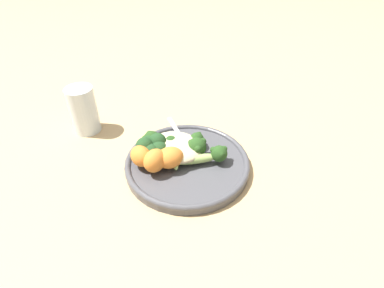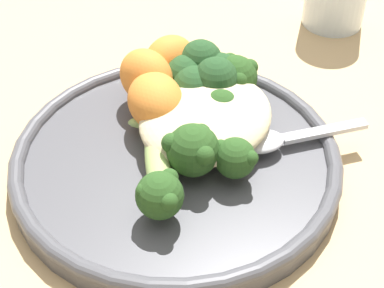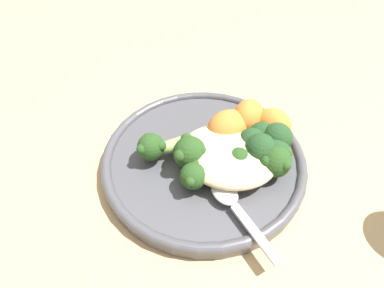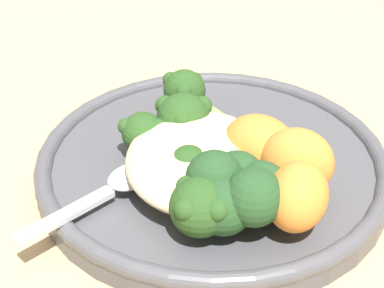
# 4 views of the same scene
# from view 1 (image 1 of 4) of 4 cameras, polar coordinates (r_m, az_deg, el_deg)

# --- Properties ---
(ground_plane) EXTENTS (4.00, 4.00, 0.00)m
(ground_plane) POSITION_cam_1_polar(r_m,az_deg,el_deg) (0.61, -0.31, -3.58)
(ground_plane) COLOR tan
(plate) EXTENTS (0.25, 0.25, 0.02)m
(plate) POSITION_cam_1_polar(r_m,az_deg,el_deg) (0.60, -1.26, -3.54)
(plate) COLOR #4C4C51
(plate) RESTS_ON ground_plane
(quinoa_mound) EXTENTS (0.11, 0.09, 0.03)m
(quinoa_mound) POSITION_cam_1_polar(r_m,az_deg,el_deg) (0.59, -3.18, -0.55)
(quinoa_mound) COLOR beige
(quinoa_mound) RESTS_ON plate
(broccoli_stalk_0) EXTENTS (0.10, 0.08, 0.03)m
(broccoli_stalk_0) POSITION_cam_1_polar(r_m,az_deg,el_deg) (0.57, 2.98, -2.31)
(broccoli_stalk_0) COLOR #9EBC66
(broccoli_stalk_0) RESTS_ON plate
(broccoli_stalk_1) EXTENTS (0.06, 0.08, 0.04)m
(broccoli_stalk_1) POSITION_cam_1_polar(r_m,az_deg,el_deg) (0.58, 0.34, -0.96)
(broccoli_stalk_1) COLOR #9EBC66
(broccoli_stalk_1) RESTS_ON plate
(broccoli_stalk_2) EXTENTS (0.04, 0.10, 0.03)m
(broccoli_stalk_2) POSITION_cam_1_polar(r_m,az_deg,el_deg) (0.60, 0.17, -0.07)
(broccoli_stalk_2) COLOR #9EBC66
(broccoli_stalk_2) RESTS_ON plate
(broccoli_stalk_3) EXTENTS (0.06, 0.08, 0.03)m
(broccoli_stalk_3) POSITION_cam_1_polar(r_m,az_deg,el_deg) (0.60, -3.80, -0.63)
(broccoli_stalk_3) COLOR #9EBC66
(broccoli_stalk_3) RESTS_ON plate
(broccoli_stalk_4) EXTENTS (0.10, 0.06, 0.04)m
(broccoli_stalk_4) POSITION_cam_1_polar(r_m,az_deg,el_deg) (0.60, -6.95, 0.13)
(broccoli_stalk_4) COLOR #9EBC66
(broccoli_stalk_4) RESTS_ON plate
(sweet_potato_chunk_0) EXTENTS (0.05, 0.05, 0.05)m
(sweet_potato_chunk_0) POSITION_cam_1_polar(r_m,az_deg,el_deg) (0.55, -7.10, -3.17)
(sweet_potato_chunk_0) COLOR orange
(sweet_potato_chunk_0) RESTS_ON plate
(sweet_potato_chunk_1) EXTENTS (0.07, 0.07, 0.04)m
(sweet_potato_chunk_1) POSITION_cam_1_polar(r_m,az_deg,el_deg) (0.56, -4.24, -2.61)
(sweet_potato_chunk_1) COLOR orange
(sweet_potato_chunk_1) RESTS_ON plate
(sweet_potato_chunk_2) EXTENTS (0.05, 0.05, 0.04)m
(sweet_potato_chunk_2) POSITION_cam_1_polar(r_m,az_deg,el_deg) (0.57, -9.71, -2.30)
(sweet_potato_chunk_2) COLOR orange
(sweet_potato_chunk_2) RESTS_ON plate
(kale_tuft) EXTENTS (0.06, 0.06, 0.04)m
(kale_tuft) POSITION_cam_1_polar(r_m,az_deg,el_deg) (0.59, -7.55, -0.49)
(kale_tuft) COLOR #234723
(kale_tuft) RESTS_ON plate
(spoon) EXTENTS (0.09, 0.08, 0.01)m
(spoon) POSITION_cam_1_polar(r_m,az_deg,el_deg) (0.64, -2.31, 1.70)
(spoon) COLOR silver
(spoon) RESTS_ON plate
(water_glass) EXTENTS (0.06, 0.06, 0.11)m
(water_glass) POSITION_cam_1_polar(r_m,az_deg,el_deg) (0.72, -19.96, 6.09)
(water_glass) COLOR silver
(water_glass) RESTS_ON ground_plane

